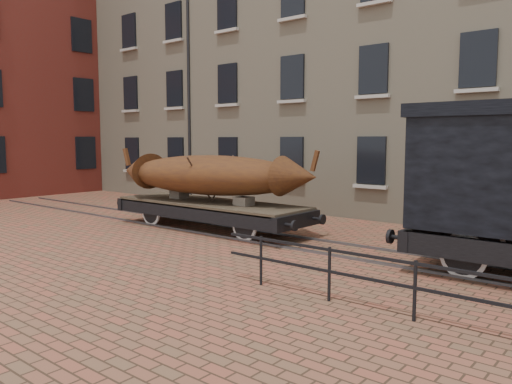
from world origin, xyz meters
The scene contains 5 objects.
ground centered at (0.00, 0.00, 0.00)m, with size 90.00×90.00×0.00m, color brown.
warehouse_cream centered at (3.00, 9.99, 7.00)m, with size 40.00×10.19×14.00m.
rail_track centered at (0.00, 0.00, 0.03)m, with size 30.00×1.52×0.06m.
flatcar_wagon centered at (-2.24, 0.00, 0.74)m, with size 7.83×2.12×1.18m.
iron_boat centered at (-2.14, 0.00, 1.80)m, with size 7.31×3.30×1.73m.
Camera 1 is at (9.21, -11.47, 2.93)m, focal length 35.00 mm.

